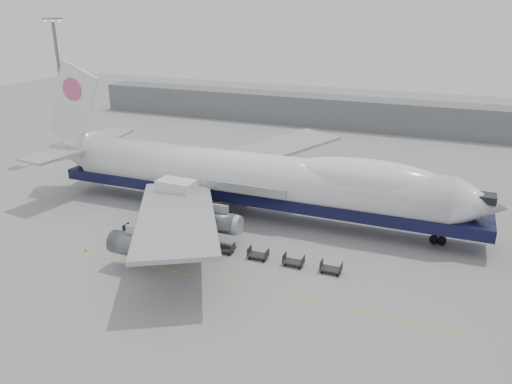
% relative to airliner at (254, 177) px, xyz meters
% --- Properties ---
extents(ground, '(260.00, 260.00, 0.00)m').
position_rel_airliner_xyz_m(ground, '(-0.64, -12.00, -5.62)').
color(ground, gray).
rests_on(ground, ground).
extents(apron_line, '(60.00, 0.15, 0.01)m').
position_rel_airliner_xyz_m(apron_line, '(-0.64, -18.00, -5.62)').
color(apron_line, gold).
rests_on(apron_line, ground).
extents(hangar, '(110.00, 8.00, 7.00)m').
position_rel_airliner_xyz_m(hangar, '(-10.64, 58.00, -2.12)').
color(hangar, slate).
rests_on(hangar, ground).
extents(floodlight_mast, '(2.40, 2.40, 25.43)m').
position_rel_airliner_xyz_m(floodlight_mast, '(-42.64, 12.00, 8.64)').
color(floodlight_mast, slate).
rests_on(floodlight_mast, ground).
extents(airliner, '(67.00, 55.30, 19.98)m').
position_rel_airliner_xyz_m(airliner, '(0.00, 0.00, 0.00)').
color(airliner, white).
rests_on(airliner, ground).
extents(catering_truck, '(5.41, 3.84, 6.18)m').
position_rel_airliner_xyz_m(catering_truck, '(-8.09, -6.70, -2.17)').
color(catering_truck, '#1A284F').
rests_on(catering_truck, ground).
extents(traffic_cone, '(0.35, 0.35, 0.52)m').
position_rel_airliner_xyz_m(traffic_cone, '(-14.23, -17.94, -5.38)').
color(traffic_cone, orange).
rests_on(traffic_cone, ground).
extents(dolly_0, '(2.30, 1.35, 1.30)m').
position_rel_airliner_xyz_m(dolly_0, '(-11.75, -11.79, -5.09)').
color(dolly_0, '#2D2D30').
rests_on(dolly_0, ground).
extents(dolly_1, '(2.30, 1.35, 1.30)m').
position_rel_airliner_xyz_m(dolly_1, '(-7.47, -11.79, -5.09)').
color(dolly_1, '#2D2D30').
rests_on(dolly_1, ground).
extents(dolly_2, '(2.30, 1.35, 1.30)m').
position_rel_airliner_xyz_m(dolly_2, '(-3.18, -11.79, -5.09)').
color(dolly_2, '#2D2D30').
rests_on(dolly_2, ground).
extents(dolly_3, '(2.30, 1.35, 1.30)m').
position_rel_airliner_xyz_m(dolly_3, '(1.11, -11.79, -5.09)').
color(dolly_3, '#2D2D30').
rests_on(dolly_3, ground).
extents(dolly_4, '(2.30, 1.35, 1.30)m').
position_rel_airliner_xyz_m(dolly_4, '(5.40, -11.79, -5.09)').
color(dolly_4, '#2D2D30').
rests_on(dolly_4, ground).
extents(dolly_5, '(2.30, 1.35, 1.30)m').
position_rel_airliner_xyz_m(dolly_5, '(9.68, -11.79, -5.09)').
color(dolly_5, '#2D2D30').
rests_on(dolly_5, ground).
extents(dolly_6, '(2.30, 1.35, 1.30)m').
position_rel_airliner_xyz_m(dolly_6, '(13.97, -11.79, -5.09)').
color(dolly_6, '#2D2D30').
rests_on(dolly_6, ground).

